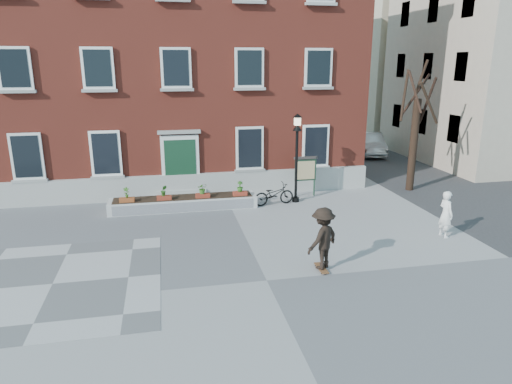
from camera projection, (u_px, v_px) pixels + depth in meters
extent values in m
plane|color=gray|center=(267.00, 281.00, 13.11)|extent=(100.00, 100.00, 0.00)
cube|color=#58585B|center=(52.00, 284.00, 12.90)|extent=(6.00, 6.00, 0.01)
imported|color=black|center=(274.00, 194.00, 19.93)|extent=(1.89, 0.89, 0.95)
imported|color=#B4B7B9|center=(370.00, 144.00, 30.65)|extent=(2.62, 4.66, 1.45)
imported|color=white|center=(446.00, 214.00, 16.19)|extent=(0.46, 0.65, 1.69)
cube|color=#993829|center=(173.00, 63.00, 24.26)|extent=(18.00, 10.00, 12.00)
cube|color=#AAABA5|center=(182.00, 186.00, 20.94)|extent=(18.00, 0.24, 1.10)
cube|color=#A8A9A3|center=(182.00, 196.00, 20.94)|extent=(2.60, 0.80, 0.20)
cube|color=#A7A7A2|center=(182.00, 191.00, 21.03)|extent=(2.20, 0.50, 0.20)
cube|color=white|center=(180.00, 163.00, 20.67)|extent=(1.70, 0.12, 2.50)
cube|color=#143722|center=(181.00, 165.00, 20.66)|extent=(1.40, 0.06, 2.30)
cube|color=#999A95|center=(179.00, 132.00, 20.25)|extent=(1.90, 0.25, 0.15)
cube|color=silver|center=(27.00, 156.00, 19.27)|extent=(1.30, 0.10, 2.00)
cube|color=black|center=(27.00, 157.00, 19.23)|extent=(1.08, 0.04, 1.78)
cube|color=#9F9F9A|center=(30.00, 181.00, 19.51)|extent=(1.44, 0.20, 0.12)
cube|color=white|center=(15.00, 68.00, 18.28)|extent=(1.30, 0.10, 1.70)
cube|color=black|center=(14.00, 68.00, 18.23)|extent=(1.08, 0.04, 1.48)
cube|color=gray|center=(17.00, 92.00, 18.48)|extent=(1.44, 0.20, 0.12)
cube|color=white|center=(106.00, 153.00, 19.89)|extent=(1.30, 0.10, 2.00)
cube|color=black|center=(106.00, 154.00, 19.84)|extent=(1.08, 0.04, 1.78)
cube|color=#9E9D99|center=(108.00, 177.00, 20.13)|extent=(1.44, 0.20, 0.12)
cube|color=white|center=(98.00, 68.00, 18.90)|extent=(1.30, 0.10, 1.70)
cube|color=black|center=(98.00, 68.00, 18.85)|extent=(1.08, 0.04, 1.48)
cube|color=#A4A39E|center=(100.00, 91.00, 19.09)|extent=(1.44, 0.20, 0.12)
cube|color=white|center=(176.00, 68.00, 19.51)|extent=(1.30, 0.10, 1.70)
cube|color=black|center=(176.00, 68.00, 19.46)|extent=(1.08, 0.04, 1.48)
cube|color=gray|center=(177.00, 90.00, 19.71)|extent=(1.44, 0.20, 0.12)
cube|color=#999994|center=(173.00, 0.00, 18.71)|extent=(1.44, 0.20, 0.12)
cube|color=silver|center=(250.00, 148.00, 21.12)|extent=(1.30, 0.10, 2.00)
cube|color=black|center=(250.00, 148.00, 21.07)|extent=(1.08, 0.04, 1.78)
cube|color=gray|center=(250.00, 171.00, 21.36)|extent=(1.44, 0.20, 0.12)
cube|color=silver|center=(249.00, 68.00, 20.13)|extent=(1.30, 0.10, 1.70)
cube|color=black|center=(250.00, 68.00, 20.08)|extent=(1.08, 0.04, 1.48)
cube|color=#A1A19C|center=(250.00, 89.00, 20.32)|extent=(1.44, 0.20, 0.12)
cube|color=#969792|center=(249.00, 2.00, 19.33)|extent=(1.44, 0.20, 0.12)
cube|color=white|center=(316.00, 146.00, 21.73)|extent=(1.30, 0.10, 2.00)
cube|color=black|center=(316.00, 146.00, 21.69)|extent=(1.08, 0.04, 1.78)
cube|color=#AAA9A4|center=(315.00, 168.00, 21.97)|extent=(1.44, 0.20, 0.12)
cube|color=silver|center=(318.00, 68.00, 20.74)|extent=(1.30, 0.10, 1.70)
cube|color=black|center=(319.00, 68.00, 20.69)|extent=(1.08, 0.04, 1.48)
cube|color=gray|center=(318.00, 88.00, 20.94)|extent=(1.44, 0.20, 0.12)
cube|color=#AAAAA5|center=(321.00, 4.00, 19.94)|extent=(1.44, 0.20, 0.12)
cube|color=silver|center=(184.00, 203.00, 19.44)|extent=(6.20, 1.10, 0.50)
cube|color=#B9B9B9|center=(184.00, 207.00, 18.91)|extent=(5.80, 0.02, 0.40)
cube|color=black|center=(183.00, 198.00, 19.37)|extent=(5.80, 0.90, 0.06)
cube|color=brown|center=(127.00, 200.00, 18.67)|extent=(0.60, 0.25, 0.20)
imported|color=#35691F|center=(126.00, 192.00, 18.58)|extent=(0.24, 0.24, 0.45)
cube|color=maroon|center=(164.00, 198.00, 18.96)|extent=(0.60, 0.25, 0.20)
imported|color=#2C631D|center=(164.00, 190.00, 18.87)|extent=(0.25, 0.25, 0.45)
cube|color=maroon|center=(203.00, 196.00, 19.26)|extent=(0.60, 0.25, 0.20)
imported|color=#366C20|center=(202.00, 188.00, 19.17)|extent=(0.40, 0.40, 0.45)
cube|color=maroon|center=(240.00, 194.00, 19.57)|extent=(0.60, 0.25, 0.20)
imported|color=#2B621D|center=(240.00, 186.00, 19.48)|extent=(0.25, 0.25, 0.45)
cylinder|color=black|center=(413.00, 146.00, 21.77)|extent=(0.36, 0.36, 4.40)
cylinder|color=black|center=(428.00, 101.00, 21.29)|extent=(0.12, 1.12, 2.23)
cylinder|color=black|center=(416.00, 95.00, 21.65)|extent=(1.18, 0.49, 1.97)
cylinder|color=black|center=(405.00, 95.00, 21.37)|extent=(0.88, 1.14, 2.35)
cylinder|color=#321F16|center=(415.00, 92.00, 20.81)|extent=(0.60, 0.77, 1.90)
cylinder|color=black|center=(429.00, 103.00, 20.66)|extent=(1.39, 0.55, 1.95)
cylinder|color=black|center=(422.00, 77.00, 21.05)|extent=(0.43, 0.48, 1.58)
cube|color=#3A3A3D|center=(375.00, 150.00, 32.37)|extent=(8.00, 36.00, 0.01)
cube|color=#BEAF99|center=(504.00, 46.00, 27.83)|extent=(10.00, 11.00, 14.00)
cube|color=beige|center=(404.00, 56.00, 39.27)|extent=(10.00, 11.00, 13.00)
cube|color=black|center=(454.00, 129.00, 25.10)|extent=(0.08, 1.00, 1.50)
cube|color=black|center=(423.00, 122.00, 28.11)|extent=(0.08, 1.00, 1.50)
cube|color=black|center=(397.00, 116.00, 31.13)|extent=(0.08, 1.00, 1.50)
cube|color=black|center=(462.00, 67.00, 24.19)|extent=(0.08, 1.00, 1.50)
cube|color=black|center=(428.00, 66.00, 27.20)|extent=(0.08, 1.00, 1.50)
cube|color=black|center=(401.00, 66.00, 30.22)|extent=(0.08, 1.00, 1.50)
cube|color=black|center=(469.00, 2.00, 23.31)|extent=(0.08, 1.00, 1.50)
cube|color=black|center=(434.00, 9.00, 26.32)|extent=(0.08, 1.00, 1.50)
cube|color=black|center=(406.00, 14.00, 29.34)|extent=(0.08, 1.00, 1.50)
cylinder|color=black|center=(296.00, 199.00, 20.48)|extent=(0.32, 0.32, 0.20)
cylinder|color=black|center=(296.00, 167.00, 20.07)|extent=(0.12, 0.12, 3.20)
cone|color=black|center=(297.00, 127.00, 19.58)|extent=(0.40, 0.40, 0.30)
cube|color=#FFE9BB|center=(297.00, 121.00, 19.51)|extent=(0.24, 0.24, 0.34)
cone|color=black|center=(298.00, 115.00, 19.44)|extent=(0.40, 0.40, 0.16)
cylinder|color=#183024|center=(296.00, 178.00, 21.03)|extent=(0.08, 0.08, 1.80)
cylinder|color=#1B3726|center=(314.00, 177.00, 21.20)|extent=(0.08, 0.08, 1.80)
cube|color=#172F20|center=(305.00, 170.00, 21.02)|extent=(1.00, 0.10, 1.00)
cube|color=beige|center=(306.00, 170.00, 20.96)|extent=(0.85, 0.02, 0.85)
cube|color=#3C3634|center=(306.00, 158.00, 20.86)|extent=(1.10, 0.16, 0.10)
cube|color=brown|center=(321.00, 268.00, 13.77)|extent=(0.22, 0.78, 0.03)
cylinder|color=black|center=(322.00, 273.00, 13.50)|extent=(0.03, 0.05, 0.05)
cylinder|color=black|center=(327.00, 273.00, 13.54)|extent=(0.03, 0.05, 0.05)
cylinder|color=black|center=(316.00, 265.00, 14.03)|extent=(0.03, 0.05, 0.05)
cylinder|color=black|center=(321.00, 265.00, 14.06)|extent=(0.03, 0.05, 0.05)
imported|color=black|center=(323.00, 238.00, 13.51)|extent=(1.41, 1.26, 1.89)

